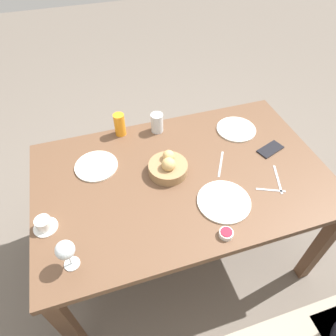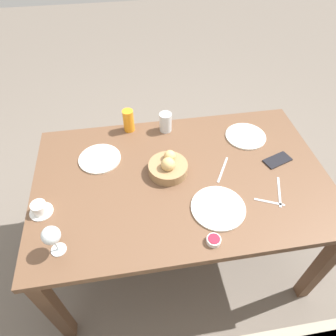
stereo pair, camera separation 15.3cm
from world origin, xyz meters
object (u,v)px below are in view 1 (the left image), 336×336
object	(u,v)px
bread_basket	(168,167)
fork_silver	(221,164)
spoon_coffee	(271,190)
coffee_cup	(44,224)
plate_near_right	(96,166)
water_tumbler	(157,123)
juice_glass	(120,125)
wine_glass	(65,251)
knife_silver	(278,179)
plate_near_left	(236,129)
plate_far_center	(224,201)
cell_phone	(270,149)
jam_bowl_berry	(226,233)

from	to	relation	value
bread_basket	fork_silver	size ratio (longest dim) A/B	1.19
spoon_coffee	coffee_cup	bearing A→B (deg)	-6.08
plate_near_right	water_tumbler	xyz separation A→B (m)	(-0.39, -0.19, 0.05)
plate_near_right	spoon_coffee	xyz separation A→B (m)	(-0.80, 0.42, -0.00)
juice_glass	fork_silver	xyz separation A→B (m)	(-0.46, 0.41, -0.07)
plate_near_right	water_tumbler	bearing A→B (deg)	-154.17
wine_glass	knife_silver	xyz separation A→B (m)	(-1.04, -0.15, -0.11)
juice_glass	wine_glass	size ratio (longest dim) A/B	0.87
water_tumbler	knife_silver	world-z (taller)	water_tumbler
plate_near_left	plate_far_center	xyz separation A→B (m)	(0.30, 0.47, -0.00)
juice_glass	spoon_coffee	world-z (taller)	juice_glass
plate_near_right	cell_phone	bearing A→B (deg)	170.27
plate_near_right	spoon_coffee	bearing A→B (deg)	152.26
bread_basket	plate_far_center	world-z (taller)	bread_basket
plate_far_center	water_tumbler	distance (m)	0.63
plate_near_right	juice_glass	xyz separation A→B (m)	(-0.18, -0.23, 0.06)
juice_glass	fork_silver	bearing A→B (deg)	138.54
water_tumbler	cell_phone	bearing A→B (deg)	147.75
knife_silver	plate_near_right	bearing A→B (deg)	-22.93
juice_glass	water_tumbler	bearing A→B (deg)	170.18
plate_near_right	knife_silver	distance (m)	0.94
spoon_coffee	cell_phone	bearing A→B (deg)	-120.16
bread_basket	knife_silver	world-z (taller)	bread_basket
bread_basket	plate_near_right	xyz separation A→B (m)	(0.35, -0.15, -0.03)
plate_near_left	water_tumbler	size ratio (longest dim) A/B	2.00
bread_basket	plate_far_center	size ratio (longest dim) A/B	0.79
bread_basket	wine_glass	xyz separation A→B (m)	(0.52, 0.37, 0.07)
plate_far_center	juice_glass	size ratio (longest dim) A/B	1.88
plate_near_right	plate_far_center	bearing A→B (deg)	142.70
plate_near_left	plate_far_center	size ratio (longest dim) A/B	0.91
plate_near_right	plate_near_left	bearing A→B (deg)	-176.45
bread_basket	spoon_coffee	xyz separation A→B (m)	(-0.45, 0.27, -0.04)
juice_glass	spoon_coffee	bearing A→B (deg)	133.87
plate_near_right	juice_glass	world-z (taller)	juice_glass
plate_far_center	coffee_cup	xyz separation A→B (m)	(0.81, -0.11, 0.02)
water_tumbler	coffee_cup	world-z (taller)	water_tumbler
wine_glass	jam_bowl_berry	world-z (taller)	wine_glass
fork_silver	plate_far_center	bearing A→B (deg)	68.82
plate_near_left	knife_silver	xyz separation A→B (m)	(-0.03, 0.42, -0.00)
plate_near_left	water_tumbler	world-z (taller)	water_tumbler
knife_silver	plate_far_center	bearing A→B (deg)	8.42
bread_basket	cell_phone	xyz separation A→B (m)	(-0.59, 0.01, -0.04)
bread_basket	wine_glass	world-z (taller)	wine_glass
bread_basket	coffee_cup	world-z (taller)	bread_basket
plate_far_center	spoon_coffee	xyz separation A→B (m)	(-0.25, 0.00, -0.00)
bread_basket	juice_glass	size ratio (longest dim) A/B	1.49
water_tumbler	knife_silver	bearing A→B (deg)	130.71
plate_near_right	spoon_coffee	distance (m)	0.90
coffee_cup	spoon_coffee	bearing A→B (deg)	173.92
jam_bowl_berry	fork_silver	bearing A→B (deg)	-111.50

